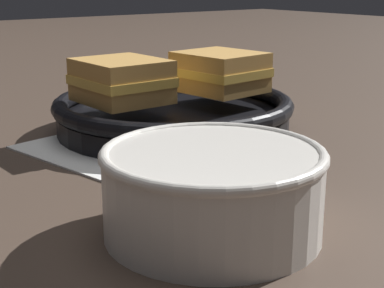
{
  "coord_description": "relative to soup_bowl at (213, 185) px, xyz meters",
  "views": [
    {
      "loc": [
        0.4,
        -0.3,
        0.17
      ],
      "look_at": [
        0.01,
        -0.0,
        0.03
      ],
      "focal_mm": 55.0,
      "sensor_mm": 36.0,
      "label": 1
    }
  ],
  "objects": [
    {
      "name": "napkin",
      "position": [
        -0.21,
        0.07,
        -0.03
      ],
      "size": [
        0.24,
        0.22,
        0.0
      ],
      "color": "white",
      "rests_on": "ground_plane"
    },
    {
      "name": "sandwich_near_left",
      "position": [
        -0.25,
        0.08,
        0.03
      ],
      "size": [
        0.1,
        0.09,
        0.05
      ],
      "rotation": [
        0.0,
        0.0,
        6.31
      ],
      "color": "#C18E47",
      "rests_on": "skillet"
    },
    {
      "name": "sandwich_near_right",
      "position": [
        -0.23,
        0.2,
        0.03
      ],
      "size": [
        0.1,
        0.09,
        0.05
      ],
      "rotation": [
        0.0,
        0.0,
        9.53
      ],
      "color": "#C18E47",
      "rests_on": "skillet"
    },
    {
      "name": "spoon",
      "position": [
        -0.19,
        0.07,
        -0.03
      ],
      "size": [
        0.15,
        0.07,
        0.01
      ],
      "rotation": [
        0.0,
        0.0,
        0.36
      ],
      "color": "#9E9EA3",
      "rests_on": "napkin"
    },
    {
      "name": "soup_bowl",
      "position": [
        0.0,
        0.0,
        0.0
      ],
      "size": [
        0.16,
        0.16,
        0.06
      ],
      "color": "silver",
      "rests_on": "ground_plane"
    },
    {
      "name": "ground_plane",
      "position": [
        -0.11,
        0.06,
        -0.04
      ],
      "size": [
        4.0,
        4.0,
        0.0
      ],
      "primitive_type": "plane",
      "color": "#47382D"
    },
    {
      "name": "skillet",
      "position": [
        -0.24,
        0.14,
        -0.01
      ],
      "size": [
        0.27,
        0.27,
        0.04
      ],
      "color": "black",
      "rests_on": "ground_plane"
    }
  ]
}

